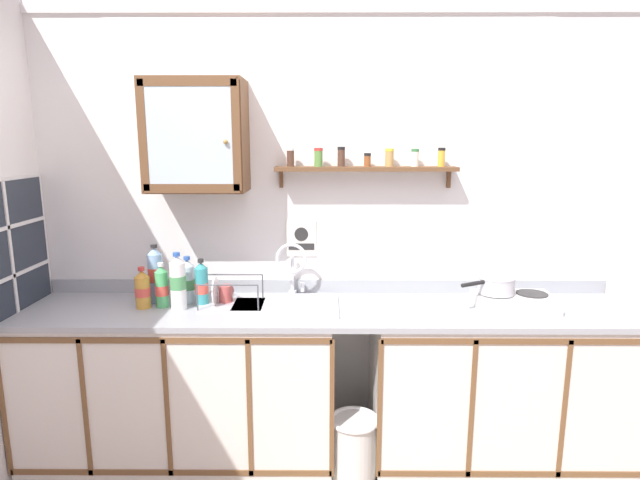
# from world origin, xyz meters

# --- Properties ---
(back_wall) EXTENTS (3.97, 0.07, 2.59)m
(back_wall) POSITION_xyz_m (0.00, 0.77, 1.31)
(back_wall) COLOR white
(back_wall) RESTS_ON ground
(lower_cabinet_run) EXTENTS (1.70, 0.60, 0.90)m
(lower_cabinet_run) POSITION_xyz_m (-0.82, 0.45, 0.46)
(lower_cabinet_run) COLOR black
(lower_cabinet_run) RESTS_ON ground
(lower_cabinet_run_right) EXTENTS (1.43, 0.60, 0.90)m
(lower_cabinet_run_right) POSITION_xyz_m (0.96, 0.45, 0.46)
(lower_cabinet_run_right) COLOR black
(lower_cabinet_run_right) RESTS_ON ground
(countertop) EXTENTS (3.33, 0.63, 0.03)m
(countertop) POSITION_xyz_m (0.00, 0.45, 0.92)
(countertop) COLOR #9EA3A8
(countertop) RESTS_ON lower_cabinet_run
(backsplash) EXTENTS (3.33, 0.02, 0.08)m
(backsplash) POSITION_xyz_m (0.00, 0.74, 0.97)
(backsplash) COLOR #9EA3A8
(backsplash) RESTS_ON countertop
(sink) EXTENTS (0.58, 0.46, 0.46)m
(sink) POSITION_xyz_m (-0.23, 0.49, 0.91)
(sink) COLOR silver
(sink) RESTS_ON countertop
(hot_plate_stove) EXTENTS (0.41, 0.27, 0.08)m
(hot_plate_stove) POSITION_xyz_m (1.01, 0.44, 0.97)
(hot_plate_stove) COLOR silver
(hot_plate_stove) RESTS_ON countertop
(saucepan) EXTENTS (0.32, 0.23, 0.09)m
(saucepan) POSITION_xyz_m (0.91, 0.45, 1.07)
(saucepan) COLOR silver
(saucepan) RESTS_ON hot_plate_stove
(bottle_opaque_white_0) EXTENTS (0.09, 0.09, 0.32)m
(bottle_opaque_white_0) POSITION_xyz_m (-0.81, 0.42, 1.08)
(bottle_opaque_white_0) COLOR white
(bottle_opaque_white_0) RESTS_ON countertop
(bottle_juice_amber_1) EXTENTS (0.08, 0.08, 0.23)m
(bottle_juice_amber_1) POSITION_xyz_m (-1.01, 0.45, 1.03)
(bottle_juice_amber_1) COLOR gold
(bottle_juice_amber_1) RESTS_ON countertop
(bottle_detergent_teal_2) EXTENTS (0.07, 0.07, 0.26)m
(bottle_detergent_teal_2) POSITION_xyz_m (-0.70, 0.49, 1.05)
(bottle_detergent_teal_2) COLOR teal
(bottle_detergent_teal_2) RESTS_ON countertop
(bottle_soda_green_3) EXTENTS (0.07, 0.07, 0.25)m
(bottle_soda_green_3) POSITION_xyz_m (-0.91, 0.47, 1.04)
(bottle_soda_green_3) COLOR #4CB266
(bottle_soda_green_3) RESTS_ON countertop
(bottle_water_blue_4) EXTENTS (0.08, 0.08, 0.34)m
(bottle_water_blue_4) POSITION_xyz_m (-0.97, 0.55, 1.09)
(bottle_water_blue_4) COLOR #8CB7E0
(bottle_water_blue_4) RESTS_ON countertop
(bottle_water_clear_5) EXTENTS (0.08, 0.08, 0.26)m
(bottle_water_clear_5) POSITION_xyz_m (-0.79, 0.55, 1.05)
(bottle_water_clear_5) COLOR silver
(bottle_water_clear_5) RESTS_ON countertop
(dish_rack) EXTENTS (0.35, 0.23, 0.17)m
(dish_rack) POSITION_xyz_m (-0.55, 0.48, 0.96)
(dish_rack) COLOR #B2B2B7
(dish_rack) RESTS_ON countertop
(mug) EXTENTS (0.08, 0.11, 0.11)m
(mug) POSITION_xyz_m (-0.57, 0.52, 0.99)
(mug) COLOR #B24C47
(mug) RESTS_ON countertop
(wall_cabinet) EXTENTS (0.54, 0.33, 0.60)m
(wall_cabinet) POSITION_xyz_m (-0.72, 0.60, 1.86)
(wall_cabinet) COLOR brown
(spice_shelf) EXTENTS (1.03, 0.14, 0.23)m
(spice_shelf) POSITION_xyz_m (0.21, 0.68, 1.69)
(spice_shelf) COLOR brown
(warning_sign) EXTENTS (0.18, 0.01, 0.21)m
(warning_sign) POSITION_xyz_m (-0.16, 0.74, 1.26)
(warning_sign) COLOR silver
(window) EXTENTS (0.03, 0.74, 0.78)m
(window) POSITION_xyz_m (-1.68, 0.37, 1.26)
(window) COLOR #262D38
(trash_bin) EXTENTS (0.27, 0.27, 0.39)m
(trash_bin) POSITION_xyz_m (0.14, 0.25, 0.20)
(trash_bin) COLOR silver
(trash_bin) RESTS_ON ground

